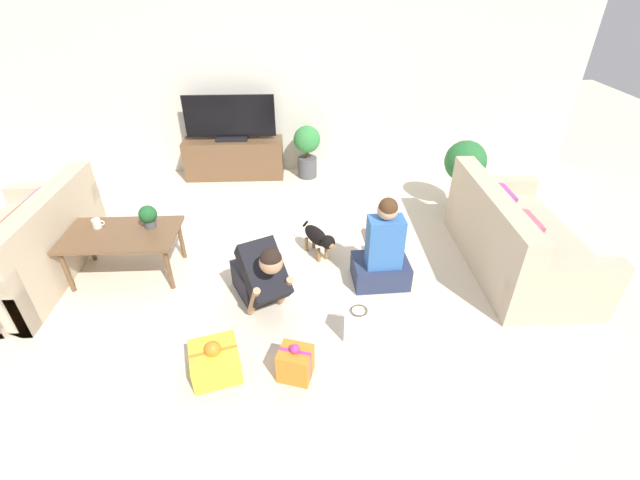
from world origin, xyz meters
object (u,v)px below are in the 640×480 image
sofa_left (26,250)px  potted_plant_back_right (307,148)px  mug (97,223)px  person_kneeling (260,275)px  coffee_table (122,238)px  tv_console (235,158)px  sofa_right (514,241)px  dog (319,238)px  tabletop_plant (148,216)px  potted_plant_corner_right (465,166)px  gift_bag_a (358,326)px  gift_box_b (295,363)px  person_sitting (382,254)px  gift_box_a (215,361)px  tv (230,121)px

sofa_left → potted_plant_back_right: (2.75, 2.21, 0.14)m
mug → person_kneeling: bearing=-22.2°
coffee_table → tv_console: size_ratio=0.77×
sofa_right → dog: size_ratio=3.46×
tv_console → tabletop_plant: bearing=-103.4°
potted_plant_corner_right → coffee_table: bearing=-162.0°
tabletop_plant → person_kneeling: bearing=-30.5°
coffee_table → tabletop_plant: 0.32m
sofa_left → potted_plant_back_right: 3.53m
potted_plant_corner_right → gift_bag_a: (-1.52, -2.19, -0.42)m
sofa_left → mug: sofa_left is taller
coffee_table → gift_box_b: 2.14m
person_sitting → sofa_right: bearing=-173.5°
gift_bag_a → tabletop_plant: size_ratio=1.47×
potted_plant_corner_right → person_kneeling: 2.91m
gift_box_a → tabletop_plant: bearing=119.7°
potted_plant_corner_right → gift_bag_a: potted_plant_corner_right is taller
sofa_right → tabletop_plant: 3.58m
sofa_right → person_kneeling: size_ratio=2.11×
tv → potted_plant_corner_right: 3.10m
sofa_right → gift_box_b: size_ratio=5.50×
gift_box_b → mug: bearing=142.5°
sofa_right → tabletop_plant: size_ratio=7.87×
tabletop_plant → mug: bearing=178.9°
coffee_table → mug: (-0.25, 0.11, 0.10)m
coffee_table → gift_box_b: size_ratio=3.30×
gift_box_b → sofa_right: bearing=31.0°
person_sitting → tabletop_plant: size_ratio=4.19×
gift_bag_a → mug: mug is taller
sofa_left → person_sitting: bearing=85.4°
tv_console → gift_box_b: bearing=-76.4°
sofa_left → mug: bearing=97.9°
mug → tabletop_plant: (0.50, -0.01, 0.08)m
sofa_left → coffee_table: sofa_left is taller
dog → tv: bearing=87.9°
gift_box_b → person_sitting: bearing=53.0°
tv → person_kneeling: (0.57, -2.81, -0.48)m
person_sitting → dog: person_sitting is taller
sofa_right → sofa_left: bearing=89.4°
tv_console → potted_plant_corner_right: bearing=-20.4°
gift_box_a → gift_bag_a: (1.11, 0.28, 0.04)m
sofa_left → coffee_table: size_ratio=1.67×
coffee_table → person_sitting: (2.46, -0.26, -0.09)m
coffee_table → tv_console: 2.40m
coffee_table → tv: (0.77, 2.27, 0.39)m
gift_box_a → tv_console: bearing=94.4°
potted_plant_corner_right → mug: potted_plant_corner_right is taller
dog → coffee_table: bearing=155.7°
mug → dog: bearing=2.3°
dog → gift_bag_a: 1.23m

